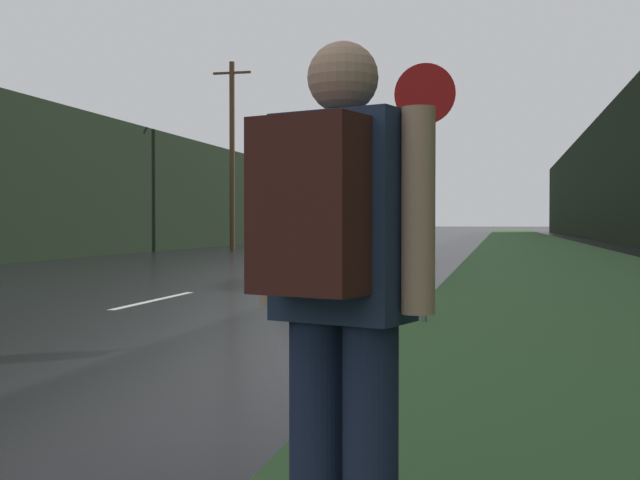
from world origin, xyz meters
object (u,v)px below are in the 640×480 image
car_passing_far (399,237)px  car_oncoming (326,236)px  car_passing_near (348,246)px  delivery_truck (408,216)px  stop_sign (425,160)px  hitchhiker_with_backpack (337,285)px

car_passing_far → car_oncoming: (-4.25, 8.10, -0.11)m
car_passing_near → car_passing_far: car_passing_far is taller
car_passing_near → car_oncoming: (-4.25, 17.26, -0.06)m
car_passing_near → delivery_truck: bearing=-85.1°
stop_sign → delivery_truck: size_ratio=0.43×
stop_sign → car_oncoming: 25.50m
hitchhiker_with_backpack → car_oncoming: hitchhiker_with_backpack is taller
stop_sign → car_oncoming: (-6.62, 24.59, -1.34)m
hitchhiker_with_backpack → car_passing_near: size_ratio=0.39×
car_oncoming → delivery_truck: bearing=90.0°
stop_sign → car_passing_near: 7.81m
stop_sign → car_oncoming: bearing=105.1°
car_passing_near → hitchhiker_with_backpack: bearing=100.6°
hitchhiker_with_backpack → delivery_truck: delivery_truck is taller
car_passing_near → car_oncoming: size_ratio=1.09×
hitchhiker_with_backpack → delivery_truck: 64.58m
car_passing_near → car_oncoming: 17.78m
car_oncoming → delivery_truck: 32.14m
hitchhiker_with_backpack → car_passing_far: hitchhiker_with_backpack is taller
car_passing_far → hitchhiker_with_backpack: bearing=96.6°
stop_sign → car_passing_near: bearing=107.9°
car_passing_far → car_oncoming: size_ratio=0.98×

